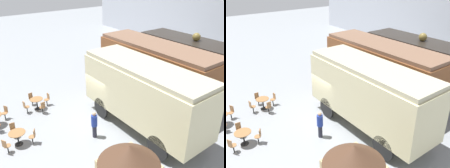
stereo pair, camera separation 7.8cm
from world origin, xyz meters
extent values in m
plane|color=gray|center=(0.00, 0.00, 0.00)|extent=(80.00, 80.00, 0.00)
cube|color=black|center=(1.20, 8.70, 2.05)|extent=(10.56, 2.82, 2.77)
sphere|color=brown|center=(0.68, 8.70, 3.74)|extent=(0.64, 0.64, 0.64)
cylinder|color=black|center=(4.37, 7.35, 0.52)|extent=(1.03, 0.12, 1.03)
cylinder|color=black|center=(-1.96, 7.35, 0.52)|extent=(1.03, 0.12, 1.03)
cylinder|color=black|center=(-1.96, 10.05, 0.52)|extent=(1.03, 0.12, 1.03)
cube|color=brown|center=(0.58, 4.40, 2.28)|extent=(9.45, 2.87, 2.78)
cube|color=brown|center=(0.58, 4.40, 3.79)|extent=(9.26, 2.64, 0.24)
cylinder|color=black|center=(3.42, 3.03, 0.69)|extent=(1.38, 0.12, 1.38)
cylinder|color=black|center=(3.42, 5.77, 0.69)|extent=(1.38, 0.12, 1.38)
cylinder|color=black|center=(-2.25, 3.03, 0.69)|extent=(1.38, 0.12, 1.38)
cylinder|color=black|center=(-2.25, 5.77, 0.69)|extent=(1.38, 0.12, 1.38)
cube|color=beige|center=(3.13, 0.77, 2.31)|extent=(8.00, 2.61, 2.90)
cube|color=tan|center=(3.13, 0.77, 3.87)|extent=(7.84, 2.40, 0.24)
cylinder|color=black|center=(5.53, -0.48, 0.66)|extent=(1.32, 0.12, 1.32)
cylinder|color=black|center=(5.53, 2.01, 0.66)|extent=(1.32, 0.12, 1.32)
cylinder|color=black|center=(0.73, -0.48, 0.66)|extent=(1.32, 0.12, 1.32)
cylinder|color=black|center=(0.73, 2.01, 0.66)|extent=(1.32, 0.12, 1.32)
cylinder|color=black|center=(-2.67, -3.32, 0.01)|extent=(0.44, 0.44, 0.02)
cylinder|color=black|center=(-2.67, -3.32, 0.37)|extent=(0.08, 0.08, 0.71)
cylinder|color=olive|center=(-2.67, -3.32, 0.74)|extent=(0.84, 0.84, 0.03)
cylinder|color=black|center=(0.27, -5.56, 0.01)|extent=(0.44, 0.44, 0.02)
cylinder|color=black|center=(0.27, -5.56, 0.37)|extent=(0.08, 0.08, 0.71)
cylinder|color=olive|center=(0.27, -5.56, 0.74)|extent=(0.88, 0.88, 0.03)
cylinder|color=black|center=(-2.68, -5.41, 0.21)|extent=(0.06, 0.06, 0.42)
cylinder|color=olive|center=(-2.68, -5.41, 0.43)|extent=(0.36, 0.36, 0.03)
cube|color=olive|center=(-2.75, -5.28, 0.66)|extent=(0.27, 0.17, 0.42)
cylinder|color=black|center=(-3.38, -3.39, 0.21)|extent=(0.06, 0.06, 0.42)
cylinder|color=olive|center=(-3.38, -3.39, 0.43)|extent=(0.36, 0.36, 0.03)
cube|color=olive|center=(-3.53, -3.40, 0.66)|extent=(0.07, 0.29, 0.42)
cylinder|color=black|center=(-2.60, -4.03, 0.21)|extent=(0.06, 0.06, 0.42)
cylinder|color=olive|center=(-2.60, -4.03, 0.43)|extent=(0.36, 0.36, 0.03)
cube|color=olive|center=(-2.58, -4.18, 0.66)|extent=(0.29, 0.07, 0.42)
cylinder|color=black|center=(-1.95, -3.25, 0.21)|extent=(0.06, 0.06, 0.42)
cylinder|color=olive|center=(-1.95, -3.25, 0.43)|extent=(0.36, 0.36, 0.03)
cube|color=olive|center=(-1.80, -3.23, 0.66)|extent=(0.07, 0.29, 0.42)
cylinder|color=black|center=(-2.74, -2.60, 0.21)|extent=(0.06, 0.06, 0.42)
cylinder|color=olive|center=(-2.74, -2.60, 0.43)|extent=(0.36, 0.36, 0.03)
cube|color=olive|center=(-2.75, -2.45, 0.66)|extent=(0.29, 0.07, 0.42)
cylinder|color=black|center=(-0.47, -5.54, 0.21)|extent=(0.06, 0.06, 0.42)
cylinder|color=olive|center=(-0.47, -5.54, 0.43)|extent=(0.36, 0.36, 0.03)
cube|color=olive|center=(-0.62, -5.54, 0.66)|extent=(0.05, 0.29, 0.42)
cylinder|color=black|center=(0.62, -6.21, 0.21)|extent=(0.06, 0.06, 0.42)
cylinder|color=olive|center=(0.62, -6.21, 0.43)|extent=(0.36, 0.36, 0.03)
cube|color=olive|center=(0.69, -6.35, 0.66)|extent=(0.27, 0.17, 0.42)
cylinder|color=black|center=(0.66, -4.93, 0.21)|extent=(0.06, 0.06, 0.42)
cylinder|color=olive|center=(0.66, -4.93, 0.43)|extent=(0.36, 0.36, 0.03)
cube|color=olive|center=(0.74, -4.80, 0.66)|extent=(0.27, 0.19, 0.42)
cylinder|color=#262633|center=(2.19, -1.94, 0.37)|extent=(0.24, 0.24, 0.74)
cylinder|color=navy|center=(2.19, -1.94, 1.07)|extent=(0.34, 0.34, 0.66)
sphere|color=tan|center=(2.19, -1.94, 1.51)|extent=(0.21, 0.21, 0.21)
cone|color=#472D1E|center=(6.72, -3.39, 2.60)|extent=(2.34, 2.34, 0.80)
camera|label=1|loc=(11.90, -8.09, 8.67)|focal=40.00mm
camera|label=2|loc=(11.95, -8.03, 8.67)|focal=40.00mm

